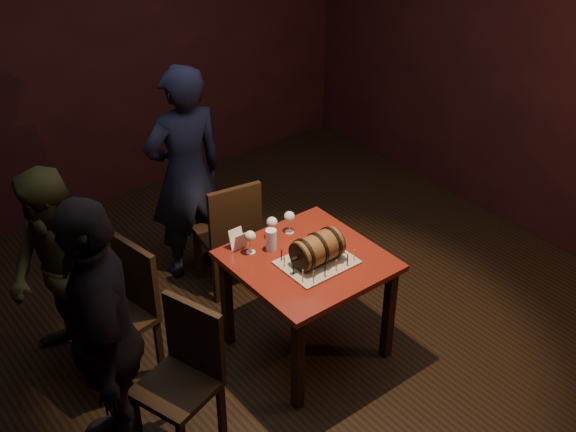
{
  "coord_description": "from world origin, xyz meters",
  "views": [
    {
      "loc": [
        -2.3,
        -3.02,
        3.4
      ],
      "look_at": [
        0.1,
        0.05,
        0.95
      ],
      "focal_mm": 45.0,
      "sensor_mm": 36.0,
      "label": 1
    }
  ],
  "objects": [
    {
      "name": "barrel_cake",
      "position": [
        0.09,
        -0.25,
        0.86
      ],
      "size": [
        0.36,
        0.21,
        0.21
      ],
      "color": "brown",
      "rests_on": "cake_board"
    },
    {
      "name": "person_back",
      "position": [
        -0.04,
        1.1,
        0.84
      ],
      "size": [
        0.65,
        0.45,
        1.69
      ],
      "primitive_type": "imported",
      "rotation": [
        0.0,
        0.0,
        3.06
      ],
      "color": "black",
      "rests_on": "ground"
    },
    {
      "name": "chair_left_front",
      "position": [
        -0.94,
        -0.34,
        0.52
      ],
      "size": [
        0.5,
        0.5,
        0.93
      ],
      "color": "black",
      "rests_on": "ground"
    },
    {
      "name": "pub_table",
      "position": [
        0.08,
        -0.17,
        0.64
      ],
      "size": [
        0.9,
        0.9,
        0.75
      ],
      "color": "#55130E",
      "rests_on": "ground"
    },
    {
      "name": "wine_glass_right",
      "position": [
        0.18,
        0.13,
        0.87
      ],
      "size": [
        0.07,
        0.07,
        0.16
      ],
      "color": "silver",
      "rests_on": "pub_table"
    },
    {
      "name": "person_left_front",
      "position": [
        -1.3,
        -0.17,
        0.85
      ],
      "size": [
        0.76,
        1.08,
        1.7
      ],
      "primitive_type": "imported",
      "rotation": [
        0.0,
        0.0,
        -1.96
      ],
      "color": "black",
      "rests_on": "ground"
    },
    {
      "name": "pint_of_ale",
      "position": [
        -0.04,
        0.05,
        0.82
      ],
      "size": [
        0.07,
        0.07,
        0.15
      ],
      "color": "silver",
      "rests_on": "pub_table"
    },
    {
      "name": "person_left_rear",
      "position": [
        -1.22,
        0.65,
        0.72
      ],
      "size": [
        0.65,
        0.78,
        1.44
      ],
      "primitive_type": "imported",
      "rotation": [
        0.0,
        0.0,
        -1.41
      ],
      "color": "#424321",
      "rests_on": "ground"
    },
    {
      "name": "birthday_candles",
      "position": [
        0.1,
        -0.25,
        0.8
      ],
      "size": [
        0.4,
        0.3,
        0.09
      ],
      "color": "#DDD484",
      "rests_on": "cake_board"
    },
    {
      "name": "cake_board",
      "position": [
        0.1,
        -0.25,
        0.76
      ],
      "size": [
        0.45,
        0.35,
        0.01
      ],
      "primitive_type": "cube",
      "color": "#9F9280",
      "rests_on": "pub_table"
    },
    {
      "name": "chair_back",
      "position": [
        0.06,
        0.68,
        0.52
      ],
      "size": [
        0.46,
        0.46,
        0.93
      ],
      "color": "black",
      "rests_on": "ground"
    },
    {
      "name": "chair_left_rear",
      "position": [
        -0.93,
        0.39,
        0.52
      ],
      "size": [
        0.46,
        0.46,
        0.93
      ],
      "color": "black",
      "rests_on": "ground"
    },
    {
      "name": "wine_glass_left",
      "position": [
        -0.16,
        0.1,
        0.87
      ],
      "size": [
        0.07,
        0.07,
        0.16
      ],
      "color": "silver",
      "rests_on": "pub_table"
    },
    {
      "name": "room_shell",
      "position": [
        0.0,
        0.0,
        1.4
      ],
      "size": [
        5.04,
        5.04,
        2.8
      ],
      "color": "black",
      "rests_on": "ground"
    },
    {
      "name": "menu_card",
      "position": [
        -0.2,
        0.18,
        0.81
      ],
      "size": [
        0.1,
        0.05,
        0.13
      ],
      "primitive_type": null,
      "color": "white",
      "rests_on": "pub_table"
    },
    {
      "name": "wine_glass_mid",
      "position": [
        0.04,
        0.15,
        0.87
      ],
      "size": [
        0.07,
        0.07,
        0.16
      ],
      "color": "silver",
      "rests_on": "pub_table"
    }
  ]
}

